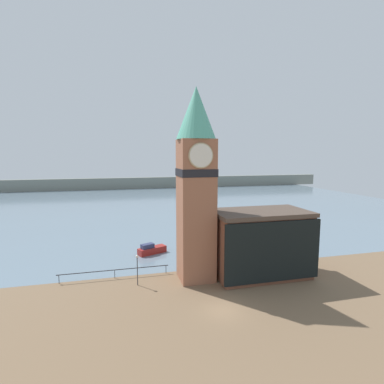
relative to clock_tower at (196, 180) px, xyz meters
The scene contains 9 objects.
ground_plane 14.74m from the clock_tower, 85.97° to the right, with size 160.00×160.00×0.00m, color brown.
water 63.97m from the clock_tower, 89.48° to the left, with size 160.00×120.00×0.00m.
far_shoreline 103.24m from the clock_tower, 89.68° to the left, with size 180.00×3.00×5.00m.
pier_railing 15.20m from the clock_tower, 165.60° to the left, with size 13.51×0.08×1.09m.
clock_tower is the anchor object (origin of this frame).
pier_building 11.61m from the clock_tower, ahead, with size 12.06×6.97×8.32m.
boat_near 16.43m from the clock_tower, 111.95° to the left, with size 4.66×3.09×1.67m.
mooring_bollard_near 12.04m from the clock_tower, behind, with size 0.26×0.26×0.69m.
lamp_post 12.07m from the clock_tower, behind, with size 0.32×0.32×3.69m.
Camera 1 is at (-9.77, -26.36, 15.31)m, focal length 28.00 mm.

